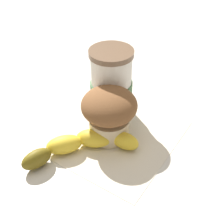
# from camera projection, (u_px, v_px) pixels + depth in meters

# --- Properties ---
(ground_plane) EXTENTS (3.00, 3.00, 0.00)m
(ground_plane) POSITION_uv_depth(u_px,v_px,m) (112.00, 134.00, 0.61)
(ground_plane) COLOR beige
(paper_napkin) EXTENTS (0.28, 0.28, 0.00)m
(paper_napkin) POSITION_uv_depth(u_px,v_px,m) (112.00, 133.00, 0.61)
(paper_napkin) COLOR beige
(paper_napkin) RESTS_ON ground_plane
(coffee_cup) EXTENTS (0.09, 0.09, 0.14)m
(coffee_cup) POSITION_uv_depth(u_px,v_px,m) (111.00, 85.00, 0.62)
(coffee_cup) COLOR silver
(coffee_cup) RESTS_ON paper_napkin
(muffin) EXTENTS (0.10, 0.10, 0.10)m
(muffin) POSITION_uv_depth(u_px,v_px,m) (110.00, 112.00, 0.57)
(muffin) COLOR beige
(muffin) RESTS_ON paper_napkin
(banana) EXTENTS (0.13, 0.19, 0.03)m
(banana) POSITION_uv_depth(u_px,v_px,m) (80.00, 145.00, 0.56)
(banana) COLOR gold
(banana) RESTS_ON paper_napkin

